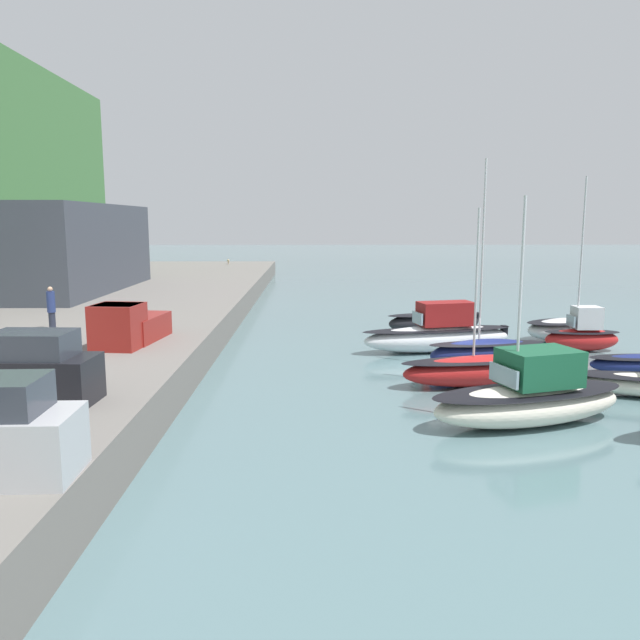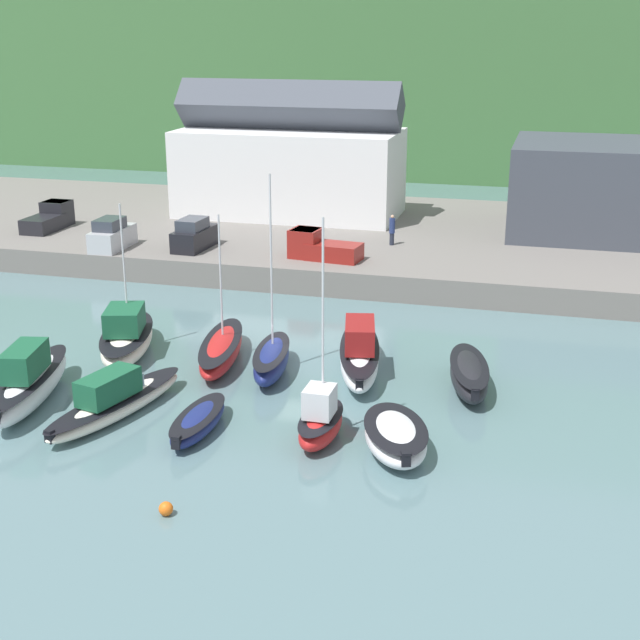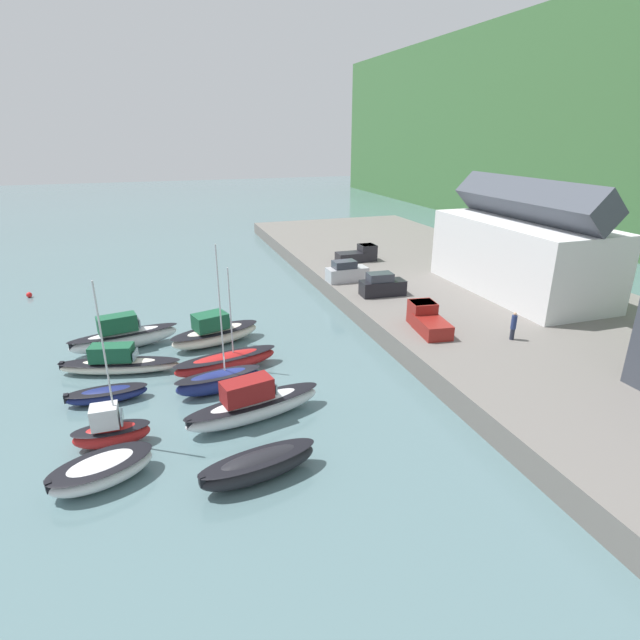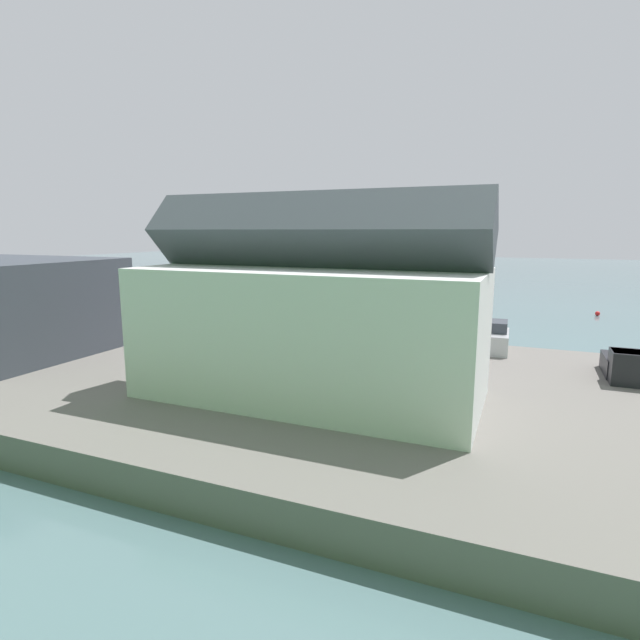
# 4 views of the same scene
# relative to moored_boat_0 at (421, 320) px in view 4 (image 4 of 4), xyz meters

# --- Properties ---
(ground_plane) EXTENTS (320.00, 320.00, 0.00)m
(ground_plane) POSITION_rel_moored_boat_0_xyz_m (8.66, 0.75, -0.98)
(ground_plane) COLOR slate
(quay_promenade) EXTENTS (109.79, 26.54, 1.68)m
(quay_promenade) POSITION_rel_moored_boat_0_xyz_m (8.66, 25.81, -0.14)
(quay_promenade) COLOR slate
(quay_promenade) RESTS_ON ground_plane
(harbor_clubhouse) EXTENTS (17.87, 8.39, 10.65)m
(harbor_clubhouse) POSITION_rel_moored_boat_0_xyz_m (0.12, 28.91, 4.72)
(harbor_clubhouse) COLOR white
(harbor_clubhouse) RESTS_ON quay_promenade
(moored_boat_0) EXTENTS (4.52, 7.83, 7.88)m
(moored_boat_0) POSITION_rel_moored_boat_0_xyz_m (0.00, 0.00, 0.00)
(moored_boat_0) COLOR white
(moored_boat_0) RESTS_ON ground_plane
(moored_boat_1) EXTENTS (3.34, 7.84, 7.59)m
(moored_boat_1) POSITION_rel_moored_boat_0_xyz_m (5.19, 0.14, -0.26)
(moored_boat_1) COLOR red
(moored_boat_1) RESTS_ON ground_plane
(moored_boat_2) EXTENTS (2.51, 5.98, 9.87)m
(moored_boat_2) POSITION_rel_moored_boat_0_xyz_m (8.17, -0.77, -0.17)
(moored_boat_2) COLOR navy
(moored_boat_2) RESTS_ON ground_plane
(moored_boat_3) EXTENTS (3.77, 8.76, 2.73)m
(moored_boat_3) POSITION_rel_moored_boat_0_xyz_m (12.26, 0.70, 0.03)
(moored_boat_3) COLOR white
(moored_boat_3) RESTS_ON ground_plane
(moored_boat_4) EXTENTS (2.92, 6.35, 1.44)m
(moored_boat_4) POSITION_rel_moored_boat_0_xyz_m (17.73, -0.12, -0.22)
(moored_boat_4) COLOR black
(moored_boat_4) RESTS_ON ground_plane
(moored_boat_5) EXTENTS (3.51, 8.53, 2.86)m
(moored_boat_5) POSITION_rel_moored_boat_0_xyz_m (-1.31, -6.94, 0.08)
(moored_boat_5) COLOR white
(moored_boat_5) RESTS_ON ground_plane
(moored_boat_6) EXTENTS (3.84, 8.72, 2.13)m
(moored_boat_6) POSITION_rel_moored_boat_0_xyz_m (3.03, -7.22, -0.23)
(moored_boat_6) COLOR white
(moored_boat_6) RESTS_ON ground_plane
(moored_boat_7) EXTENTS (1.65, 5.02, 0.93)m
(moored_boat_7) POSITION_rel_moored_boat_0_xyz_m (7.17, -7.77, -0.48)
(moored_boat_7) COLOR navy
(moored_boat_7) RESTS_ON ground_plane
(moored_boat_8) EXTENTS (1.63, 4.09, 9.38)m
(moored_boat_8) POSITION_rel_moored_boat_0_xyz_m (12.39, -7.19, -0.05)
(moored_boat_8) COLOR red
(moored_boat_8) RESTS_ON ground_plane
(moored_boat_9) EXTENTS (4.05, 5.56, 1.31)m
(moored_boat_9) POSITION_rel_moored_boat_0_xyz_m (15.58, -7.46, -0.28)
(moored_boat_9) COLOR silver
(moored_boat_9) RESTS_ON ground_plane
(parked_car_0) EXTENTS (2.01, 4.29, 2.16)m
(parked_car_0) POSITION_rel_moored_boat_0_xyz_m (-2.85, 16.08, 1.62)
(parked_car_0) COLOR black
(parked_car_0) RESTS_ON quay_promenade
(parked_car_1) EXTENTS (1.93, 4.25, 2.16)m
(parked_car_1) POSITION_rel_moored_boat_0_xyz_m (-8.35, 14.62, 1.62)
(parked_car_1) COLOR #B7B7BC
(parked_car_1) RESTS_ON quay_promenade
(pickup_truck_0) EXTENTS (4.93, 2.52, 1.90)m
(pickup_truck_0) POSITION_rel_moored_boat_0_xyz_m (6.16, 15.70, 1.53)
(pickup_truck_0) COLOR maroon
(pickup_truck_0) RESTS_ON quay_promenade
(pickup_truck_1) EXTENTS (2.01, 4.73, 1.90)m
(pickup_truck_1) POSITION_rel_moored_boat_0_xyz_m (-15.90, 19.24, 1.53)
(pickup_truck_1) COLOR black
(pickup_truck_1) RESTS_ON quay_promenade
(person_on_quay) EXTENTS (0.40, 0.40, 2.14)m
(person_on_quay) POSITION_rel_moored_boat_0_xyz_m (10.09, 20.64, 1.81)
(person_on_quay) COLOR #232838
(person_on_quay) RESTS_ON quay_promenade
(mooring_buoy_0) EXTENTS (0.56, 0.56, 0.56)m
(mooring_buoy_0) POSITION_rel_moored_boat_0_xyz_m (-18.45, -16.83, -0.70)
(mooring_buoy_0) COLOR red
(mooring_buoy_0) RESTS_ON ground_plane
(mooring_buoy_1) EXTENTS (0.51, 0.51, 0.51)m
(mooring_buoy_1) POSITION_rel_moored_boat_0_xyz_m (8.65, -14.30, -0.72)
(mooring_buoy_1) COLOR orange
(mooring_buoy_1) RESTS_ON ground_plane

